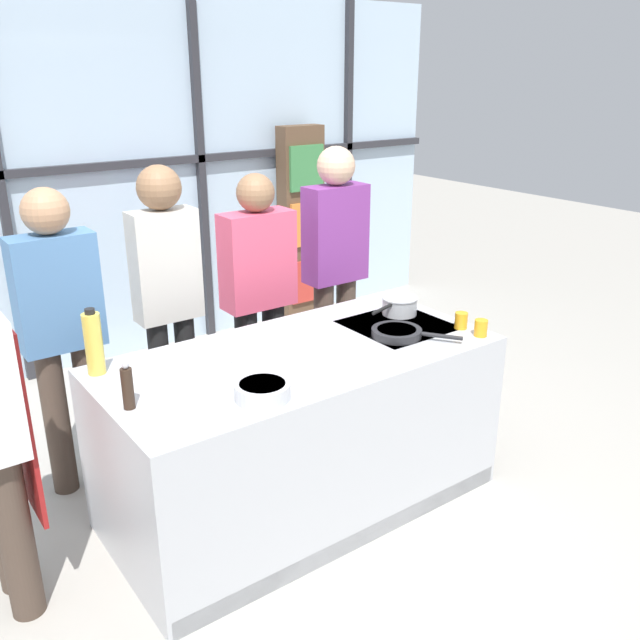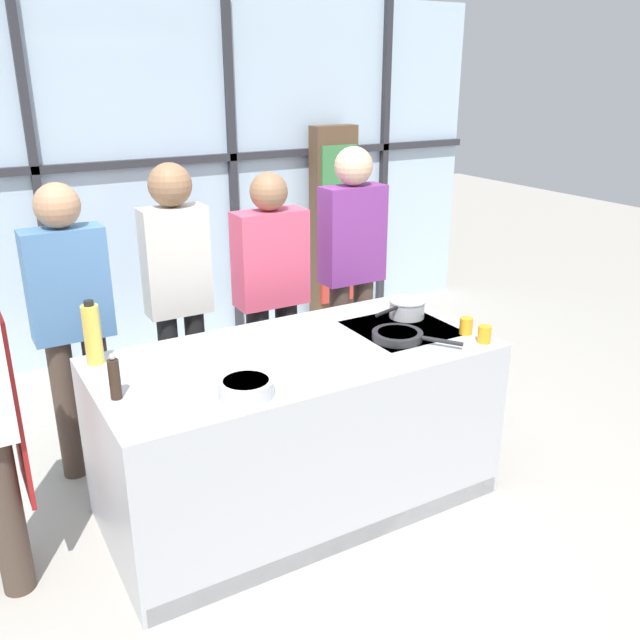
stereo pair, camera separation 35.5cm
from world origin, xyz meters
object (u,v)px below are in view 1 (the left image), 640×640
spectator_far_right (335,261)px  pepper_grinder (128,387)px  spectator_center_left (168,292)px  oil_bottle (94,343)px  saucepan (399,305)px  frying_pan (398,332)px  spectator_far_left (61,325)px  spectator_center_right (259,290)px  mixing_bowl (262,390)px  juice_glass_near (481,328)px  white_plate (206,361)px  juice_glass_far (461,321)px

spectator_far_right → pepper_grinder: (-1.82, -0.95, -0.04)m
spectator_center_left → oil_bottle: 0.80m
saucepan → frying_pan: bearing=-133.6°
spectator_far_right → pepper_grinder: 2.05m
spectator_far_left → spectator_center_right: spectator_far_left is taller
spectator_center_right → pepper_grinder: spectator_center_right is taller
mixing_bowl → oil_bottle: size_ratio=0.77×
spectator_center_left → juice_glass_near: size_ratio=19.38×
spectator_far_left → white_plate: (0.47, -0.72, -0.07)m
spectator_far_left → juice_glass_near: bearing=144.9°
oil_bottle → pepper_grinder: bearing=-91.3°
oil_bottle → frying_pan: bearing=-18.8°
juice_glass_far → juice_glass_near: bearing=-90.0°
spectator_center_left → saucepan: 1.33m
spectator_far_left → spectator_center_left: 0.61m
oil_bottle → juice_glass_near: oil_bottle is taller
spectator_far_left → white_plate: spectator_far_left is taller
white_plate → juice_glass_far: (1.34, -0.42, 0.04)m
spectator_center_left → spectator_center_right: spectator_center_left is taller
mixing_bowl → pepper_grinder: size_ratio=1.16×
mixing_bowl → spectator_far_left: bearing=112.0°
spectator_center_left → oil_bottle: bearing=41.0°
white_plate → pepper_grinder: bearing=-154.0°
saucepan → spectator_center_left: bearing=145.0°
oil_bottle → spectator_far_right: bearing=16.2°
spectator_center_right → mixing_bowl: 1.40m
white_plate → spectator_far_right: bearing=28.1°
spectator_far_left → pepper_grinder: (-0.01, -0.95, 0.02)m
frying_pan → mixing_bowl: 0.98m
frying_pan → white_plate: frying_pan is taller
oil_bottle → juice_glass_far: oil_bottle is taller
frying_pan → spectator_center_right: bearing=103.4°
spectator_far_left → oil_bottle: bearing=89.9°
spectator_far_left → white_plate: 0.86m
juice_glass_far → oil_bottle: bearing=161.4°
saucepan → juice_glass_near: 0.52m
spectator_center_left → saucepan: bearing=145.0°
saucepan → juice_glass_far: 0.39m
spectator_far_right → juice_glass_far: 1.14m
spectator_far_left → juice_glass_far: 2.13m
spectator_far_left → frying_pan: bearing=144.9°
spectator_center_left → white_plate: (-0.13, -0.72, -0.14)m
spectator_far_left → mixing_bowl: spectator_far_left is taller
frying_pan → juice_glass_near: (0.36, -0.25, 0.02)m
white_plate → juice_glass_far: bearing=-17.3°
juice_glass_near → spectator_center_right: bearing=115.4°
mixing_bowl → oil_bottle: bearing=125.6°
spectator_center_right → juice_glass_near: 1.41m
pepper_grinder → juice_glass_near: (1.82, -0.32, -0.05)m
juice_glass_near → juice_glass_far: size_ratio=1.00×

